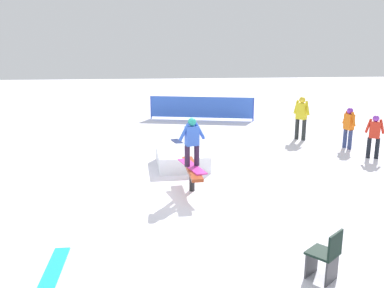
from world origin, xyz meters
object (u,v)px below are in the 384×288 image
(main_rider_on_rail, at_px, (192,143))
(folding_chair, at_px, (325,257))
(loose_snowboard_cyan, at_px, (54,269))
(bystander_orange, at_px, (349,126))
(rail_feature, at_px, (192,171))
(bystander_yellow, at_px, (301,116))
(loose_snowboard_navy, at_px, (180,144))
(bystander_red, at_px, (374,134))

(main_rider_on_rail, relative_size, folding_chair, 1.63)
(main_rider_on_rail, distance_m, loose_snowboard_cyan, 4.68)
(bystander_orange, relative_size, folding_chair, 1.66)
(main_rider_on_rail, bearing_deg, rail_feature, 0.00)
(main_rider_on_rail, xyz_separation_m, bystander_yellow, (-5.21, 4.64, -0.33))
(main_rider_on_rail, bearing_deg, loose_snowboard_cyan, -52.07)
(main_rider_on_rail, relative_size, bystander_yellow, 0.87)
(loose_snowboard_navy, xyz_separation_m, folding_chair, (9.24, 1.76, 0.40))
(rail_feature, bearing_deg, folding_chair, 19.43)
(rail_feature, height_order, loose_snowboard_cyan, rail_feature)
(rail_feature, distance_m, folding_chair, 4.67)
(main_rider_on_rail, bearing_deg, bystander_orange, 107.33)
(bystander_yellow, height_order, loose_snowboard_cyan, bystander_yellow)
(loose_snowboard_navy, bearing_deg, main_rider_on_rail, -15.48)
(loose_snowboard_navy, bearing_deg, bystander_orange, 63.61)
(bystander_orange, relative_size, bystander_yellow, 0.88)
(main_rider_on_rail, xyz_separation_m, bystander_red, (-2.49, 6.13, -0.46))
(bystander_yellow, bearing_deg, loose_snowboard_navy, -129.65)
(bystander_orange, bearing_deg, bystander_yellow, 25.80)
(rail_feature, height_order, bystander_red, bystander_red)
(loose_snowboard_cyan, xyz_separation_m, folding_chair, (0.70, 4.47, 0.40))
(bystander_red, bearing_deg, rail_feature, -133.33)
(bystander_yellow, height_order, loose_snowboard_navy, bystander_yellow)
(bystander_orange, distance_m, folding_chair, 9.08)
(loose_snowboard_cyan, distance_m, loose_snowboard_navy, 8.96)
(rail_feature, height_order, bystander_yellow, bystander_yellow)
(rail_feature, relative_size, folding_chair, 2.25)
(main_rider_on_rail, height_order, bystander_red, main_rider_on_rail)
(bystander_orange, distance_m, bystander_yellow, 1.89)
(rail_feature, height_order, bystander_orange, bystander_orange)
(main_rider_on_rail, xyz_separation_m, folding_chair, (4.32, 1.78, -0.84))
(bystander_yellow, relative_size, loose_snowboard_navy, 1.08)
(loose_snowboard_cyan, relative_size, loose_snowboard_navy, 0.98)
(bystander_red, height_order, loose_snowboard_navy, bystander_red)
(bystander_red, height_order, bystander_yellow, bystander_yellow)
(rail_feature, relative_size, bystander_yellow, 1.19)
(rail_feature, relative_size, loose_snowboard_navy, 1.29)
(bystander_yellow, distance_m, loose_snowboard_navy, 4.72)
(main_rider_on_rail, xyz_separation_m, loose_snowboard_cyan, (3.63, -2.69, -1.25))
(main_rider_on_rail, distance_m, bystander_yellow, 6.99)
(folding_chair, bearing_deg, bystander_orange, -157.56)
(rail_feature, bearing_deg, bystander_orange, 119.91)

